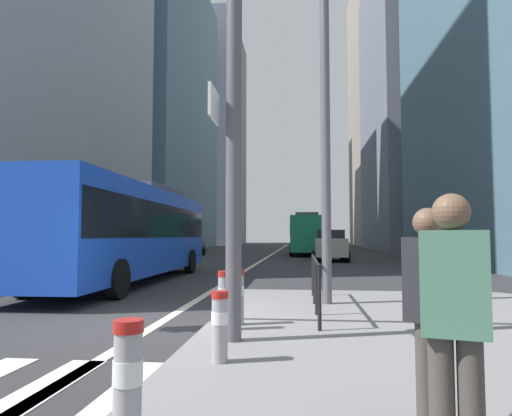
{
  "coord_description": "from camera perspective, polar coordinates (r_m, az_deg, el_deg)",
  "views": [
    {
      "loc": [
        2.54,
        -7.8,
        1.56
      ],
      "look_at": [
        -2.07,
        37.06,
        4.42
      ],
      "focal_mm": 31.13,
      "sensor_mm": 36.0,
      "label": 1
    }
  ],
  "objects": [
    {
      "name": "pedestrian_walking",
      "position": [
        2.98,
        24.1,
        -12.7
      ],
      "size": [
        0.43,
        0.33,
        1.67
      ],
      "color": "#423D38",
      "rests_on": "median_island"
    },
    {
      "name": "office_tower_left_far",
      "position": [
        86.31,
        -6.77,
        9.02
      ],
      "size": [
        13.84,
        21.57,
        40.83
      ],
      "primitive_type": "cube",
      "color": "slate",
      "rests_on": "ground"
    },
    {
      "name": "pedestrian_railing",
      "position": [
        8.79,
        7.62,
        -8.13
      ],
      "size": [
        0.06,
        4.0,
        0.98
      ],
      "color": "black",
      "rests_on": "median_island"
    },
    {
      "name": "street_lamp_post",
      "position": [
        10.2,
        8.83,
        17.82
      ],
      "size": [
        5.5,
        0.32,
        8.0
      ],
      "color": "#56565B",
      "rests_on": "median_island"
    },
    {
      "name": "car_receding_far",
      "position": [
        28.2,
        9.65,
        -4.74
      ],
      "size": [
        2.08,
        4.17,
        1.94
      ],
      "color": "#B2A899",
      "rests_on": "ground"
    },
    {
      "name": "bollard_front",
      "position": [
        3.16,
        -16.17,
        -20.56
      ],
      "size": [
        0.2,
        0.2,
        0.87
      ],
      "color": "#99999E",
      "rests_on": "median_island"
    },
    {
      "name": "city_bus_red_receding",
      "position": [
        37.64,
        6.51,
        -3.18
      ],
      "size": [
        2.71,
        10.56,
        3.4
      ],
      "color": "#198456",
      "rests_on": "ground"
    },
    {
      "name": "lane_centre_line",
      "position": [
        37.92,
        2.03,
        -5.97
      ],
      "size": [
        0.2,
        80.0,
        0.01
      ],
      "primitive_type": "cube",
      "color": "beige",
      "rests_on": "ground"
    },
    {
      "name": "office_tower_right_mid",
      "position": [
        55.23,
        21.31,
        12.18
      ],
      "size": [
        12.86,
        18.96,
        32.74
      ],
      "primitive_type": "cube",
      "color": "slate",
      "rests_on": "ground"
    },
    {
      "name": "traffic_signal_gantry",
      "position": [
        7.11,
        -18.98,
        17.43
      ],
      "size": [
        5.78,
        0.65,
        6.0
      ],
      "color": "#515156",
      "rests_on": "median_island"
    },
    {
      "name": "pedestrian_waiting",
      "position": [
        3.58,
        21.43,
        -11.67
      ],
      "size": [
        0.43,
        0.45,
        1.62
      ],
      "color": "#423D38",
      "rests_on": "median_island"
    },
    {
      "name": "office_tower_left_mid",
      "position": [
        59.4,
        -12.87,
        12.41
      ],
      "size": [
        11.12,
        25.75,
        35.75
      ],
      "primitive_type": "cube",
      "color": "slate",
      "rests_on": "ground"
    },
    {
      "name": "city_bus_blue_oncoming",
      "position": [
        15.61,
        -15.98,
        -2.48
      ],
      "size": [
        2.84,
        12.02,
        3.4
      ],
      "color": "blue",
      "rests_on": "ground"
    },
    {
      "name": "car_oncoming_mid",
      "position": [
        34.97,
        -8.77,
        -4.52
      ],
      "size": [
        2.11,
        4.36,
        1.94
      ],
      "color": "black",
      "rests_on": "ground"
    },
    {
      "name": "bollard_right",
      "position": [
        6.86,
        -4.12,
        -11.34
      ],
      "size": [
        0.2,
        0.2,
        0.88
      ],
      "color": "#99999E",
      "rests_on": "median_island"
    },
    {
      "name": "car_receding_near",
      "position": [
        28.47,
        9.36,
        -4.73
      ],
      "size": [
        2.07,
        4.06,
        1.94
      ],
      "color": "silver",
      "rests_on": "ground"
    },
    {
      "name": "office_tower_right_far",
      "position": [
        78.19,
        16.66,
        11.83
      ],
      "size": [
        11.21,
        18.02,
        44.38
      ],
      "primitive_type": "cube",
      "color": "gray",
      "rests_on": "ground"
    },
    {
      "name": "median_island",
      "position": [
        7.57,
        29.79,
        -14.48
      ],
      "size": [
        9.0,
        10.0,
        0.15
      ],
      "primitive_type": "cube",
      "color": "gray",
      "rests_on": "ground"
    },
    {
      "name": "bollard_left",
      "position": [
        5.17,
        -4.69,
        -14.42
      ],
      "size": [
        0.2,
        0.2,
        0.79
      ],
      "color": "#99999E",
      "rests_on": "median_island"
    },
    {
      "name": "bollard_back",
      "position": [
        7.25,
        -2.29,
        -10.99
      ],
      "size": [
        0.2,
        0.2,
        0.87
      ],
      "color": "#99999E",
      "rests_on": "median_island"
    },
    {
      "name": "ground_plane",
      "position": [
        27.96,
        0.65,
        -6.82
      ],
      "size": [
        160.0,
        160.0,
        0.0
      ],
      "primitive_type": "plane",
      "color": "#303033"
    }
  ]
}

